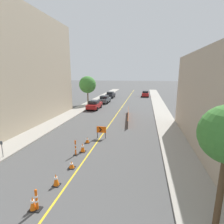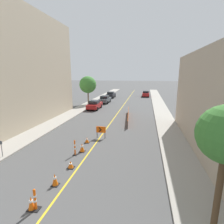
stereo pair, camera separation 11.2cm
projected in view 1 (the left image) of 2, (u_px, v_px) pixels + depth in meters
name	position (u px, v px, depth m)	size (l,w,h in m)	color
lane_stripe	(123.00, 106.00, 34.54)	(0.12, 68.94, 0.01)	gold
sidewalk_left	(89.00, 104.00, 35.81)	(2.57, 68.94, 0.15)	#9E998E
sidewalk_right	(159.00, 107.00, 33.25)	(2.57, 68.94, 0.15)	#9E998E
building_facade_left	(0.00, 69.00, 18.88)	(6.00, 23.41, 13.53)	tan
traffic_cone_second	(33.00, 203.00, 8.18)	(0.39, 0.39, 0.70)	black
traffic_cone_third	(56.00, 180.00, 9.97)	(0.41, 0.41, 0.73)	black
traffic_cone_fourth	(72.00, 165.00, 11.84)	(0.47, 0.47, 0.49)	black
traffic_cone_fifth	(83.00, 148.00, 14.25)	(0.47, 0.47, 0.75)	black
traffic_cone_farthest	(87.00, 140.00, 16.13)	(0.46, 0.46, 0.53)	black
delineator_post_front	(37.00, 201.00, 8.15)	(0.38, 0.38, 1.09)	black
delineator_post_rear	(76.00, 149.00, 13.63)	(0.34, 0.34, 1.25)	black
arrow_barricade_primary	(101.00, 130.00, 17.16)	(0.95, 0.10, 1.20)	#EF560C
safety_mesh_fence	(128.00, 116.00, 24.37)	(0.84, 8.96, 0.96)	#EF560C
parked_car_curb_near	(94.00, 105.00, 31.12)	(1.94, 4.33, 1.59)	maroon
parked_car_curb_mid	(105.00, 99.00, 37.57)	(1.98, 4.37, 1.59)	#474C51
parked_car_curb_far	(110.00, 95.00, 45.48)	(1.95, 4.34, 1.59)	black
parked_car_opposite_side	(145.00, 94.00, 47.75)	(1.94, 4.32, 1.59)	maroon
parking_meter_near_curb	(2.00, 146.00, 12.97)	(0.12, 0.11, 1.26)	#4C4C51
street_tree_left_near	(88.00, 85.00, 34.89)	(3.37, 3.37, 5.58)	#4C3823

